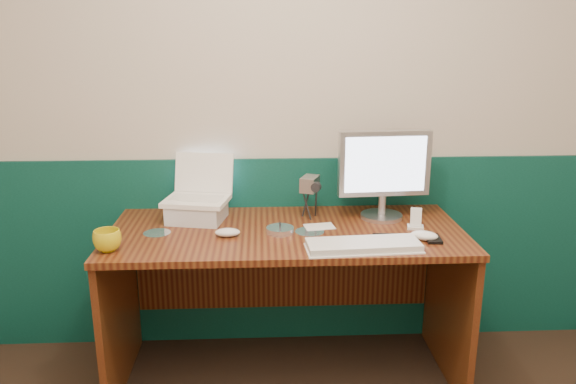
{
  "coord_description": "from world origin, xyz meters",
  "views": [
    {
      "loc": [
        -0.21,
        -1.01,
        1.61
      ],
      "look_at": [
        -0.1,
        1.23,
        0.97
      ],
      "focal_mm": 35.0,
      "sensor_mm": 36.0,
      "label": 1
    }
  ],
  "objects": [
    {
      "name": "mug",
      "position": [
        -0.84,
        1.16,
        0.79
      ],
      "size": [
        0.13,
        0.13,
        0.09
      ],
      "primitive_type": "imported",
      "rotation": [
        0.0,
        0.0,
        -0.22
      ],
      "color": "gold",
      "rests_on": "desk"
    },
    {
      "name": "pen",
      "position": [
        0.34,
        1.29,
        0.75
      ],
      "size": [
        0.15,
        0.02,
        0.01
      ],
      "primitive_type": "cylinder",
      "rotation": [
        0.0,
        1.57,
        -0.08
      ],
      "color": "black",
      "rests_on": "desk"
    },
    {
      "name": "desk",
      "position": [
        -0.1,
        1.38,
        0.38
      ],
      "size": [
        1.6,
        0.7,
        0.75
      ],
      "primitive_type": "cube",
      "color": "#3E150B",
      "rests_on": "ground"
    },
    {
      "name": "keyboard",
      "position": [
        0.2,
        1.13,
        0.76
      ],
      "size": [
        0.47,
        0.18,
        0.03
      ],
      "primitive_type": "cube",
      "rotation": [
        0.0,
        0.0,
        0.06
      ],
      "color": "white",
      "rests_on": "desk"
    },
    {
      "name": "pda",
      "position": [
        0.52,
        1.22,
        0.76
      ],
      "size": [
        0.07,
        0.11,
        0.01
      ],
      "primitive_type": "cube",
      "rotation": [
        0.0,
        0.0,
        -0.08
      ],
      "color": "black",
      "rests_on": "desk"
    },
    {
      "name": "papers",
      "position": [
        0.05,
        1.41,
        0.75
      ],
      "size": [
        0.15,
        0.11,
        0.0
      ],
      "primitive_type": "cube",
      "rotation": [
        0.0,
        0.0,
        0.15
      ],
      "color": "white",
      "rests_on": "desk"
    },
    {
      "name": "laptop",
      "position": [
        -0.52,
        1.53,
        0.96
      ],
      "size": [
        0.33,
        0.28,
        0.24
      ],
      "primitive_type": null,
      "rotation": [
        0.0,
        0.0,
        -0.2
      ],
      "color": "white",
      "rests_on": "laptop_riser"
    },
    {
      "name": "mouse_right",
      "position": [
        0.48,
        1.22,
        0.77
      ],
      "size": [
        0.14,
        0.11,
        0.04
      ],
      "primitive_type": "ellipsoid",
      "rotation": [
        0.0,
        0.0,
        -0.37
      ],
      "color": "white",
      "rests_on": "desk"
    },
    {
      "name": "dock",
      "position": [
        0.48,
        1.37,
        0.76
      ],
      "size": [
        0.08,
        0.07,
        0.01
      ],
      "primitive_type": "cube",
      "rotation": [
        0.0,
        0.0,
        -0.24
      ],
      "color": "white",
      "rests_on": "desk"
    },
    {
      "name": "monitor",
      "position": [
        0.36,
        1.53,
        0.97
      ],
      "size": [
        0.44,
        0.15,
        0.43
      ],
      "primitive_type": null,
      "rotation": [
        0.0,
        0.0,
        0.06
      ],
      "color": "#B9B9BE",
      "rests_on": "desk"
    },
    {
      "name": "cd_loose_b",
      "position": [
        -0.0,
        1.35,
        0.75
      ],
      "size": [
        0.13,
        0.13,
        0.0
      ],
      "primitive_type": "cylinder",
      "color": "silver",
      "rests_on": "desk"
    },
    {
      "name": "mouse_left",
      "position": [
        -0.37,
        1.31,
        0.77
      ],
      "size": [
        0.11,
        0.07,
        0.04
      ],
      "primitive_type": "ellipsoid",
      "rotation": [
        0.0,
        0.0,
        0.0
      ],
      "color": "silver",
      "rests_on": "desk"
    },
    {
      "name": "cd_spindle",
      "position": [
        -0.13,
        1.34,
        0.76
      ],
      "size": [
        0.12,
        0.12,
        0.03
      ],
      "primitive_type": "cylinder",
      "color": "silver",
      "rests_on": "desk"
    },
    {
      "name": "camcorder",
      "position": [
        0.02,
        1.55,
        0.85
      ],
      "size": [
        0.13,
        0.15,
        0.2
      ],
      "primitive_type": null,
      "rotation": [
        0.0,
        0.0,
        -0.38
      ],
      "color": "#A5A5AA",
      "rests_on": "desk"
    },
    {
      "name": "laptop_riser",
      "position": [
        -0.52,
        1.53,
        0.79
      ],
      "size": [
        0.29,
        0.26,
        0.09
      ],
      "primitive_type": "cube",
      "rotation": [
        0.0,
        0.0,
        -0.2
      ],
      "color": "silver",
      "rests_on": "desk"
    },
    {
      "name": "music_player",
      "position": [
        0.48,
        1.37,
        0.81
      ],
      "size": [
        0.05,
        0.04,
        0.09
      ],
      "primitive_type": "cube",
      "rotation": [
        -0.17,
        0.0,
        -0.24
      ],
      "color": "white",
      "rests_on": "dock"
    },
    {
      "name": "wainscot",
      "position": [
        0.0,
        1.74,
        0.5
      ],
      "size": [
        3.48,
        0.02,
        1.0
      ],
      "primitive_type": "cube",
      "color": "#08372E",
      "rests_on": "ground"
    },
    {
      "name": "back_wall",
      "position": [
        0.0,
        1.75,
        1.25
      ],
      "size": [
        3.5,
        0.04,
        2.5
      ],
      "primitive_type": "cube",
      "color": "beige",
      "rests_on": "ground"
    },
    {
      "name": "cd_loose_a",
      "position": [
        -0.68,
        1.36,
        0.75
      ],
      "size": [
        0.12,
        0.12,
        0.0
      ],
      "primitive_type": "cylinder",
      "color": "silver",
      "rests_on": "desk"
    }
  ]
}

